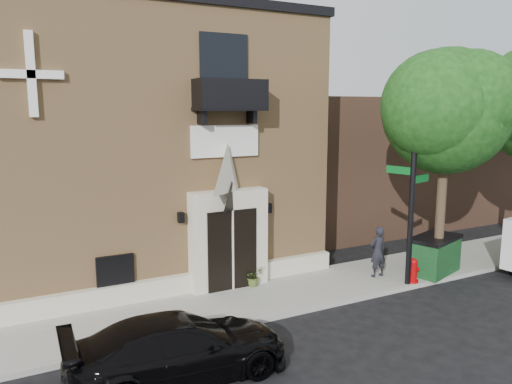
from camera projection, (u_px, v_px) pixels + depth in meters
ground at (300, 315)px, 14.48m from camera, size 120.00×120.00×0.00m
sidewalk at (301, 290)px, 16.23m from camera, size 42.00×3.00×0.15m
church at (125, 142)px, 19.28m from camera, size 12.20×11.01×9.30m
neighbour_building at (397, 158)px, 27.29m from camera, size 18.00×8.00×6.40m
street_tree_left at (450, 110)px, 16.56m from camera, size 4.97×4.38×7.77m
black_sedan at (179, 348)px, 11.01m from camera, size 5.00×2.18×1.43m
street_sign at (412, 183)px, 16.09m from camera, size 1.23×1.05×6.75m
fire_hydrant at (413, 270)px, 16.70m from camera, size 0.47×0.38×0.83m
dumpster at (434, 254)px, 17.64m from camera, size 2.28×1.72×1.32m
planter at (253, 276)px, 16.38m from camera, size 0.69×0.63×0.66m
pedestrian_near at (378, 252)px, 17.20m from camera, size 0.65×0.44×1.77m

